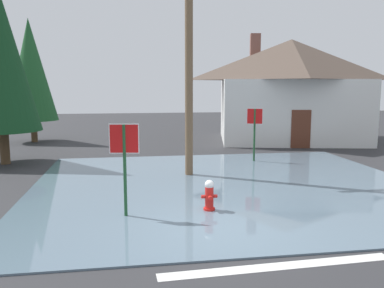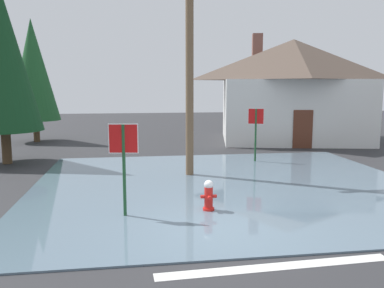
% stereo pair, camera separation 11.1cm
% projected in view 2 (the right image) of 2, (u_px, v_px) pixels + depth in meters
% --- Properties ---
extents(ground_plane, '(80.00, 80.00, 0.10)m').
position_uv_depth(ground_plane, '(219.00, 234.00, 8.93)').
color(ground_plane, '#2D2D30').
extents(flood_puddle, '(12.54, 11.19, 0.04)m').
position_uv_depth(flood_puddle, '(228.00, 185.00, 13.09)').
color(flood_puddle, slate).
rests_on(flood_puddle, ground).
extents(lane_stop_bar, '(4.43, 0.50, 0.01)m').
position_uv_depth(lane_stop_bar, '(276.00, 267.00, 7.19)').
color(lane_stop_bar, silver).
rests_on(lane_stop_bar, ground).
extents(stop_sign_near, '(0.72, 0.13, 2.33)m').
position_uv_depth(stop_sign_near, '(124.00, 151.00, 9.69)').
color(stop_sign_near, '#1E4C28').
rests_on(stop_sign_near, ground).
extents(fire_hydrant, '(0.42, 0.36, 0.84)m').
position_uv_depth(fire_hydrant, '(209.00, 196.00, 10.30)').
color(fire_hydrant, red).
rests_on(fire_hydrant, ground).
extents(utility_pole, '(1.60, 0.28, 7.87)m').
position_uv_depth(utility_pole, '(190.00, 61.00, 13.93)').
color(utility_pole, brown).
rests_on(utility_pole, ground).
extents(stop_sign_far, '(0.63, 0.25, 2.30)m').
position_uv_depth(stop_sign_far, '(256.00, 124.00, 16.87)').
color(stop_sign_far, '#1E4C28').
rests_on(stop_sign_far, ground).
extents(house, '(9.75, 8.29, 6.38)m').
position_uv_depth(house, '(292.00, 89.00, 23.51)').
color(house, silver).
rests_on(house, ground).
extents(pine_tree_tall_left, '(3.09, 3.09, 7.72)m').
position_uv_depth(pine_tree_tall_left, '(0.00, 53.00, 16.12)').
color(pine_tree_tall_left, '#4C3823').
rests_on(pine_tree_tall_left, ground).
extents(pine_tree_mid_left, '(2.81, 2.81, 7.01)m').
position_uv_depth(pine_tree_mid_left, '(33.00, 70.00, 22.76)').
color(pine_tree_mid_left, '#4C3823').
rests_on(pine_tree_mid_left, ground).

